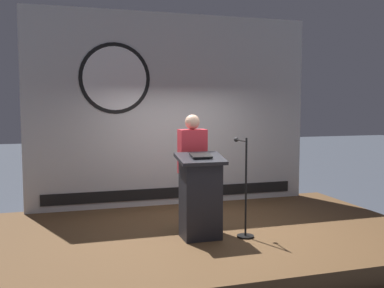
# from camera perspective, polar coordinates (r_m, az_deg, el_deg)

# --- Properties ---
(ground_plane) EXTENTS (40.00, 40.00, 0.00)m
(ground_plane) POSITION_cam_1_polar(r_m,az_deg,el_deg) (6.82, 1.64, -13.41)
(ground_plane) COLOR #383D47
(stage_platform) EXTENTS (6.40, 4.00, 0.30)m
(stage_platform) POSITION_cam_1_polar(r_m,az_deg,el_deg) (6.77, 1.65, -12.21)
(stage_platform) COLOR brown
(stage_platform) RESTS_ON ground
(banner_display) EXTENTS (5.28, 0.12, 3.51)m
(banner_display) POSITION_cam_1_polar(r_m,az_deg,el_deg) (8.23, -2.63, 4.35)
(banner_display) COLOR silver
(banner_display) RESTS_ON stage_platform
(podium) EXTENTS (0.64, 0.50, 1.19)m
(podium) POSITION_cam_1_polar(r_m,az_deg,el_deg) (6.21, 1.09, -6.79)
(podium) COLOR #26262B
(podium) RESTS_ON stage_platform
(speaker_person) EXTENTS (0.40, 0.26, 1.72)m
(speaker_person) POSITION_cam_1_polar(r_m,az_deg,el_deg) (6.62, 0.05, -3.47)
(speaker_person) COLOR black
(speaker_person) RESTS_ON stage_platform
(microphone_stand) EXTENTS (0.24, 0.52, 1.40)m
(microphone_stand) POSITION_cam_1_polar(r_m,az_deg,el_deg) (6.36, 6.73, -7.44)
(microphone_stand) COLOR black
(microphone_stand) RESTS_ON stage_platform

